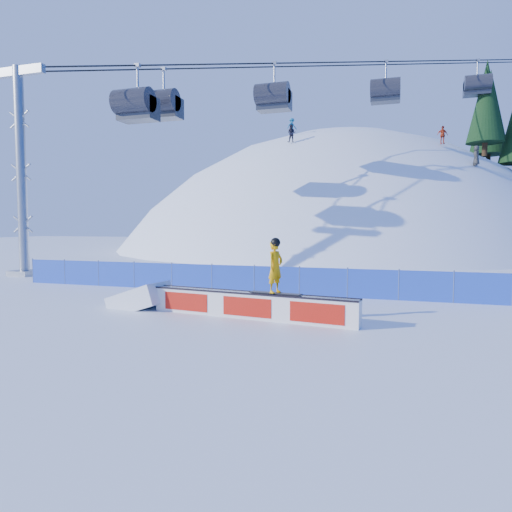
% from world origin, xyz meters
% --- Properties ---
extents(ground, '(160.00, 160.00, 0.00)m').
position_xyz_m(ground, '(0.00, 0.00, 0.00)').
color(ground, silver).
rests_on(ground, ground).
extents(snow_hill, '(64.00, 64.00, 64.00)m').
position_xyz_m(snow_hill, '(0.00, 42.00, -18.00)').
color(snow_hill, white).
rests_on(snow_hill, ground).
extents(safety_fence, '(22.05, 0.05, 1.30)m').
position_xyz_m(safety_fence, '(0.00, 4.50, 0.60)').
color(safety_fence, blue).
rests_on(safety_fence, ground).
extents(chairlift, '(40.80, 41.70, 22.00)m').
position_xyz_m(chairlift, '(4.74, 27.49, 16.89)').
color(chairlift, '#91969E').
rests_on(chairlift, ground).
extents(rail_box, '(7.07, 1.41, 0.85)m').
position_xyz_m(rail_box, '(2.49, -0.55, 0.42)').
color(rail_box, white).
rests_on(rail_box, ground).
extents(snow_ramp, '(2.31, 1.61, 1.34)m').
position_xyz_m(snow_ramp, '(-1.89, 0.03, 0.00)').
color(snow_ramp, silver).
rests_on(snow_ramp, ground).
extents(snowboarder, '(1.70, 0.70, 1.75)m').
position_xyz_m(snowboarder, '(3.36, -0.66, 1.71)').
color(snowboarder, black).
rests_on(snowboarder, rail_box).
extents(distant_skiers, '(17.75, 4.89, 5.90)m').
position_xyz_m(distant_skiers, '(2.77, 30.24, 11.38)').
color(distant_skiers, black).
rests_on(distant_skiers, ground).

